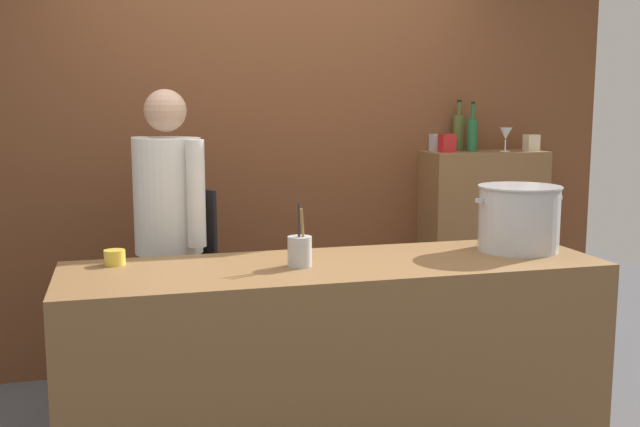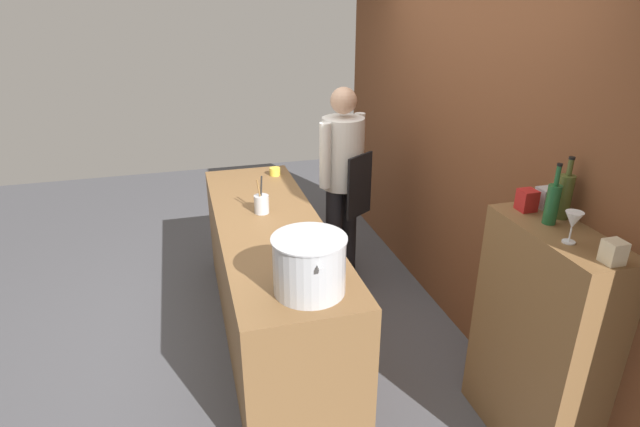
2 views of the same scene
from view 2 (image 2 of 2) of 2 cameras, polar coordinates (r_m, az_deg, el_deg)
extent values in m
plane|color=#4C4C51|center=(3.95, -5.13, -12.89)|extent=(8.00, 8.00, 0.00)
cube|color=brown|center=(3.77, 15.71, 9.81)|extent=(4.40, 0.10, 3.00)
cube|color=brown|center=(3.70, -5.38, -7.28)|extent=(2.35, 0.70, 0.90)
cube|color=brown|center=(3.01, 23.14, -12.93)|extent=(0.76, 0.32, 1.29)
cylinder|color=black|center=(4.37, 1.55, -2.50)|extent=(0.14, 0.14, 0.84)
cylinder|color=black|center=(4.51, 3.16, -1.65)|extent=(0.14, 0.14, 0.84)
cylinder|color=white|center=(4.18, 2.53, 6.73)|extent=(0.34, 0.34, 0.58)
cube|color=black|center=(4.16, 4.42, 3.07)|extent=(0.18, 0.26, 0.52)
cylinder|color=white|center=(4.01, 0.57, 6.44)|extent=(0.09, 0.09, 0.52)
cylinder|color=white|center=(4.34, 4.36, 7.72)|extent=(0.09, 0.09, 0.52)
sphere|color=tan|center=(4.08, 2.64, 12.44)|extent=(0.21, 0.21, 0.21)
cylinder|color=#B7BABF|center=(2.64, -1.19, -5.81)|extent=(0.37, 0.37, 0.30)
cylinder|color=#B7BABF|center=(2.56, -1.22, -2.81)|extent=(0.39, 0.39, 0.01)
cube|color=#B7BABF|center=(2.77, -2.26, -2.06)|extent=(0.04, 0.02, 0.02)
cube|color=#B7BABF|center=(2.42, 0.00, -6.14)|extent=(0.04, 0.02, 0.02)
cylinder|color=#B7BABF|center=(3.62, -6.52, 1.04)|extent=(0.10, 0.10, 0.13)
cylinder|color=olive|center=(3.58, -6.71, 2.01)|extent=(0.03, 0.04, 0.23)
cylinder|color=#262626|center=(3.59, -6.58, 2.26)|extent=(0.02, 0.03, 0.25)
cylinder|color=yellow|center=(4.37, -5.04, 4.68)|extent=(0.09, 0.09, 0.07)
cylinder|color=#475123|center=(2.82, 25.52, 1.68)|extent=(0.07, 0.07, 0.22)
cylinder|color=#475123|center=(2.77, 26.07, 4.63)|extent=(0.03, 0.03, 0.08)
cylinder|color=black|center=(2.76, 26.24, 5.56)|extent=(0.03, 0.03, 0.01)
cylinder|color=#1E592D|center=(2.73, 24.40, 0.91)|extent=(0.06, 0.06, 0.20)
cylinder|color=#1E592D|center=(2.68, 24.93, 3.83)|extent=(0.02, 0.02, 0.10)
cylinder|color=black|center=(2.66, 25.13, 4.94)|extent=(0.03, 0.03, 0.01)
cylinder|color=silver|center=(2.59, 25.93, -2.85)|extent=(0.06, 0.06, 0.01)
cylinder|color=silver|center=(2.58, 26.07, -2.12)|extent=(0.01, 0.01, 0.07)
cone|color=silver|center=(2.55, 26.35, -0.66)|extent=(0.08, 0.08, 0.08)
cube|color=beige|center=(2.47, 29.86, -3.74)|extent=(0.08, 0.08, 0.10)
cube|color=red|center=(2.86, 22.04, 1.38)|extent=(0.09, 0.09, 0.11)
cube|color=#B2B2B7|center=(2.94, 23.83, 1.62)|extent=(0.09, 0.09, 0.11)
camera|label=1|loc=(4.83, -47.35, 7.16)|focal=41.82mm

